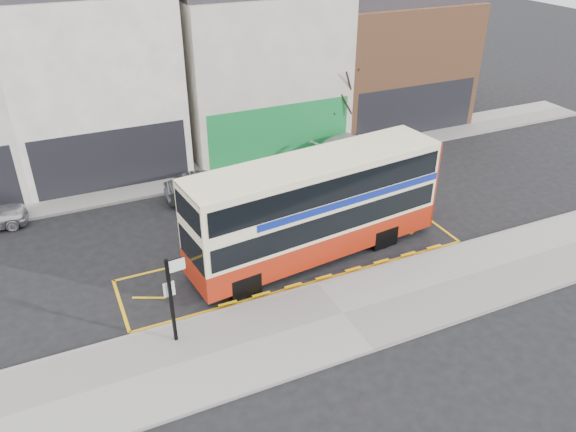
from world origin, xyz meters
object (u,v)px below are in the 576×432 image
double_decker_bus (317,206)px  car_white (350,146)px  bus_stop_post (172,292)px  car_grey (205,187)px  street_tree_right (341,78)px

double_decker_bus → car_white: size_ratio=2.28×
bus_stop_post → car_grey: bearing=61.7°
double_decker_bus → street_tree_right: size_ratio=1.82×
car_white → street_tree_right: (0.31, 1.95, 3.37)m
double_decker_bus → bus_stop_post: size_ratio=3.42×
car_white → street_tree_right: size_ratio=0.80×
double_decker_bus → bus_stop_post: bearing=-162.8°
bus_stop_post → car_grey: 10.37m
bus_stop_post → car_white: bearing=34.5°
bus_stop_post → street_tree_right: street_tree_right is taller
car_grey → double_decker_bus: bearing=-155.2°
bus_stop_post → street_tree_right: (13.15, 12.86, 2.02)m
car_grey → car_white: (8.91, 1.41, 0.05)m
double_decker_bus → bus_stop_post: (-6.56, -2.89, -0.19)m
double_decker_bus → street_tree_right: street_tree_right is taller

